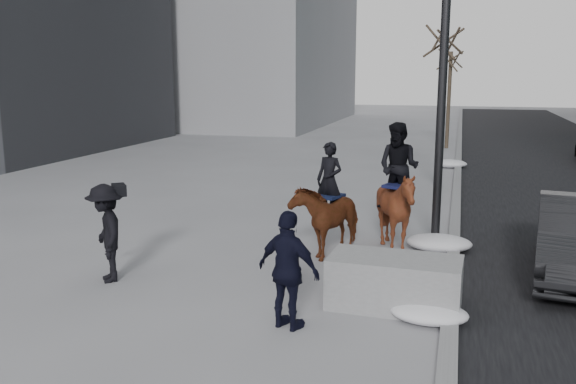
# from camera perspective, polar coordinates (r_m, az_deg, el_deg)

# --- Properties ---
(ground) EXTENTS (120.00, 120.00, 0.00)m
(ground) POSITION_cam_1_polar(r_m,az_deg,el_deg) (10.53, -1.80, -9.26)
(ground) COLOR gray
(ground) RESTS_ON ground
(curb) EXTENTS (0.25, 90.00, 0.12)m
(curb) POSITION_cam_1_polar(r_m,az_deg,el_deg) (19.74, 15.51, 0.21)
(curb) COLOR gray
(curb) RESTS_ON ground
(planter) EXTENTS (2.09, 1.11, 0.82)m
(planter) POSITION_cam_1_polar(r_m,az_deg,el_deg) (9.87, 9.93, -8.34)
(planter) COLOR #939396
(planter) RESTS_ON ground
(tree_near) EXTENTS (1.20, 1.20, 5.58)m
(tree_near) POSITION_cam_1_polar(r_m,az_deg,el_deg) (20.04, 14.21, 8.31)
(tree_near) COLOR #332A1E
(tree_near) RESTS_ON ground
(tree_far) EXTENTS (1.20, 1.20, 5.14)m
(tree_far) POSITION_cam_1_polar(r_m,az_deg,el_deg) (30.76, 14.83, 8.76)
(tree_far) COLOR #3C3123
(tree_far) RESTS_ON ground
(mounted_left) EXTENTS (1.36, 1.93, 2.28)m
(mounted_left) POSITION_cam_1_polar(r_m,az_deg,el_deg) (12.49, 3.72, -1.93)
(mounted_left) COLOR #46270E
(mounted_left) RESTS_ON ground
(mounted_right) EXTENTS (1.86, 1.97, 2.68)m
(mounted_right) POSITION_cam_1_polar(r_m,az_deg,el_deg) (12.67, 10.16, -0.85)
(mounted_right) COLOR #4D250F
(mounted_right) RESTS_ON ground
(feeder) EXTENTS (1.11, 1.02, 1.75)m
(feeder) POSITION_cam_1_polar(r_m,az_deg,el_deg) (8.81, 0.06, -7.36)
(feeder) COLOR black
(feeder) RESTS_ON ground
(camera_crew) EXTENTS (1.22, 1.29, 1.75)m
(camera_crew) POSITION_cam_1_polar(r_m,az_deg,el_deg) (11.26, -16.64, -3.66)
(camera_crew) COLOR black
(camera_crew) RESTS_ON ground
(lamppost) EXTENTS (0.25, 2.60, 9.09)m
(lamppost) POSITION_cam_1_polar(r_m,az_deg,el_deg) (13.38, 14.62, 16.48)
(lamppost) COLOR black
(lamppost) RESTS_ON ground
(snow_piles) EXTENTS (1.35, 16.28, 0.34)m
(snow_piles) POSITION_cam_1_polar(r_m,az_deg,el_deg) (16.05, 14.34, -1.82)
(snow_piles) COLOR silver
(snow_piles) RESTS_ON ground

